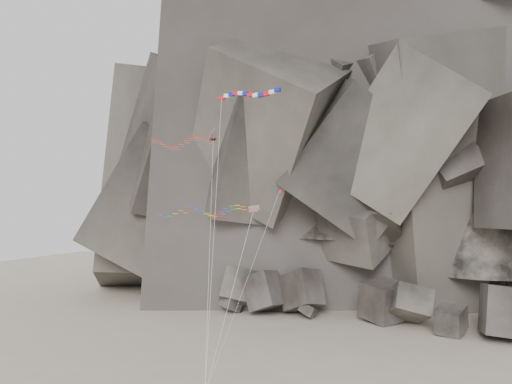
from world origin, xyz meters
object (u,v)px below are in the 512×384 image
(banner_kite, at_px, (248,97))
(parafoil_kite, at_px, (203,211))
(delta_kite, at_px, (178,142))
(pennant_kite, at_px, (264,232))

(banner_kite, height_order, parafoil_kite, banner_kite)
(banner_kite, relative_size, parafoil_kite, 1.68)
(banner_kite, distance_m, parafoil_kite, 13.94)
(delta_kite, distance_m, parafoil_kite, 11.24)
(delta_kite, bearing_deg, parafoil_kite, -15.32)
(banner_kite, bearing_deg, pennant_kite, 13.31)
(parafoil_kite, relative_size, pennant_kite, 0.92)
(pennant_kite, bearing_deg, banner_kite, -170.50)
(delta_kite, bearing_deg, pennant_kite, 3.61)
(parafoil_kite, bearing_deg, banner_kite, -16.09)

